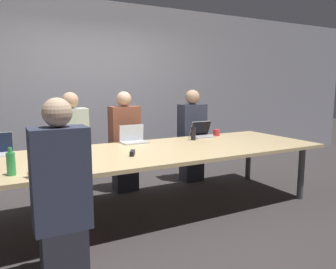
% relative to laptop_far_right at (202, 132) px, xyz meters
% --- Properties ---
extents(ground_plane, '(24.00, 24.00, 0.00)m').
position_rel_laptop_far_right_xyz_m(ground_plane, '(-1.20, -0.54, -0.81)').
color(ground_plane, '#383333').
extents(curtain_wall, '(12.00, 0.06, 2.80)m').
position_rel_laptop_far_right_xyz_m(curtain_wall, '(-1.20, 1.35, 0.59)').
color(curtain_wall, '#9999A3').
rests_on(curtain_wall, ground_plane).
extents(conference_table, '(4.49, 1.37, 0.74)m').
position_rel_laptop_far_right_xyz_m(conference_table, '(-1.20, -0.54, -0.11)').
color(conference_table, '#D6B77F').
rests_on(conference_table, ground_plane).
extents(laptop_far_right, '(0.31, 0.23, 0.23)m').
position_rel_laptop_far_right_xyz_m(laptop_far_right, '(0.00, 0.00, 0.00)').
color(laptop_far_right, '#B7B7BC').
rests_on(laptop_far_right, conference_table).
extents(person_far_right, '(0.40, 0.24, 1.41)m').
position_rel_laptop_far_right_xyz_m(person_far_right, '(0.06, 0.36, -0.12)').
color(person_far_right, '#2D2D38').
rests_on(person_far_right, ground_plane).
extents(cup_far_right, '(0.09, 0.09, 0.09)m').
position_rel_laptop_far_right_xyz_m(cup_far_right, '(0.25, -0.01, -0.02)').
color(cup_far_right, red).
rests_on(cup_far_right, conference_table).
extents(bottle_far_right, '(0.06, 0.06, 0.22)m').
position_rel_laptop_far_right_xyz_m(bottle_far_right, '(-0.25, -0.17, 0.03)').
color(bottle_far_right, black).
rests_on(bottle_far_right, conference_table).
extents(laptop_near_left, '(0.36, 0.23, 0.24)m').
position_rel_laptop_far_right_xyz_m(laptop_near_left, '(-2.23, -1.08, 0.00)').
color(laptop_near_left, '#B7B7BC').
rests_on(laptop_near_left, conference_table).
extents(person_near_left, '(0.40, 0.24, 1.40)m').
position_rel_laptop_far_right_xyz_m(person_near_left, '(-2.23, -1.52, -0.13)').
color(person_near_left, '#2D2D38').
rests_on(person_near_left, ground_plane).
extents(bottle_near_left, '(0.07, 0.07, 0.23)m').
position_rel_laptop_far_right_xyz_m(bottle_near_left, '(-2.52, -0.95, 0.04)').
color(bottle_near_left, green).
rests_on(bottle_near_left, conference_table).
extents(laptop_far_midleft, '(0.31, 0.24, 0.24)m').
position_rel_laptop_far_right_xyz_m(laptop_far_midleft, '(-1.83, -0.10, 0.00)').
color(laptop_far_midleft, silver).
rests_on(laptop_far_midleft, conference_table).
extents(person_far_midleft, '(0.40, 0.24, 1.40)m').
position_rel_laptop_far_right_xyz_m(person_far_midleft, '(-1.76, 0.33, -0.13)').
color(person_far_midleft, '#2D2D38').
rests_on(person_far_midleft, ground_plane).
extents(laptop_far_center, '(0.33, 0.22, 0.23)m').
position_rel_laptop_far_right_xyz_m(laptop_far_center, '(-1.05, 0.02, 0.00)').
color(laptop_far_center, '#B7B7BC').
rests_on(laptop_far_center, conference_table).
extents(person_far_center, '(0.40, 0.24, 1.40)m').
position_rel_laptop_far_right_xyz_m(person_far_center, '(-1.03, 0.38, -0.13)').
color(person_far_center, '#2D2D38').
rests_on(person_far_center, ground_plane).
extents(stapler, '(0.11, 0.15, 0.05)m').
position_rel_laptop_far_right_xyz_m(stapler, '(-1.35, -0.69, -0.04)').
color(stapler, black).
rests_on(stapler, conference_table).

